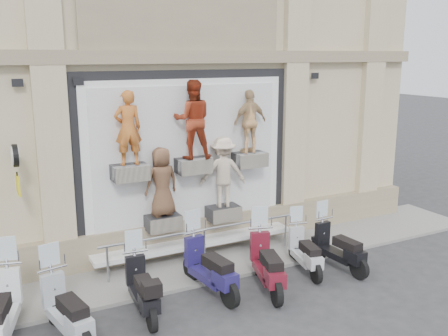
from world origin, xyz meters
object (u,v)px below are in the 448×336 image
(scooter_e, at_px, (209,256))
(scooter_g, at_px, (305,243))
(guard_rail, at_px, (204,247))
(scooter_b, at_px, (0,298))
(scooter_f, at_px, (267,253))
(scooter_c, at_px, (65,298))
(scooter_d, at_px, (142,278))
(clock_sign_bracket, at_px, (16,163))
(scooter_h, at_px, (339,238))

(scooter_e, xyz_separation_m, scooter_g, (2.41, -0.03, -0.12))
(guard_rail, relative_size, scooter_g, 2.93)
(guard_rail, bearing_deg, scooter_b, -163.16)
(guard_rail, xyz_separation_m, scooter_f, (0.67, -1.72, 0.36))
(scooter_c, relative_size, scooter_f, 0.97)
(scooter_b, relative_size, scooter_d, 1.13)
(clock_sign_bracket, relative_size, scooter_d, 0.55)
(scooter_e, xyz_separation_m, scooter_h, (3.21, -0.25, -0.07))
(scooter_h, bearing_deg, scooter_c, 177.68)
(scooter_h, bearing_deg, clock_sign_bracket, 158.75)
(scooter_e, distance_m, scooter_h, 3.22)
(scooter_g, bearing_deg, scooter_e, -168.18)
(clock_sign_bracket, bearing_deg, scooter_c, -79.15)
(clock_sign_bracket, distance_m, scooter_e, 4.32)
(scooter_c, xyz_separation_m, scooter_h, (6.19, 0.19, -0.05))
(clock_sign_bracket, relative_size, scooter_h, 0.55)
(scooter_c, distance_m, scooter_h, 6.19)
(scooter_d, bearing_deg, scooter_c, -165.46)
(scooter_d, relative_size, scooter_e, 0.92)
(scooter_c, xyz_separation_m, scooter_g, (5.39, 0.41, -0.10))
(clock_sign_bracket, height_order, scooter_h, clock_sign_bracket)
(guard_rail, height_order, scooter_g, scooter_g)
(scooter_f, height_order, scooter_g, scooter_f)
(clock_sign_bracket, relative_size, scooter_c, 0.52)
(guard_rail, height_order, scooter_b, scooter_b)
(guard_rail, bearing_deg, scooter_h, -30.06)
(scooter_b, xyz_separation_m, scooter_c, (1.00, -0.41, -0.05))
(clock_sign_bracket, height_order, scooter_e, clock_sign_bracket)
(scooter_e, bearing_deg, scooter_d, -179.93)
(scooter_b, xyz_separation_m, scooter_e, (3.98, 0.03, -0.03))
(scooter_b, distance_m, scooter_g, 6.40)
(scooter_d, distance_m, scooter_f, 2.69)
(clock_sign_bracket, height_order, scooter_g, clock_sign_bracket)
(scooter_f, bearing_deg, scooter_g, 32.67)
(scooter_d, xyz_separation_m, scooter_g, (3.94, 0.16, -0.05))
(scooter_f, bearing_deg, scooter_h, 20.44)
(guard_rail, distance_m, scooter_c, 3.91)
(clock_sign_bracket, distance_m, scooter_h, 7.22)
(scooter_b, distance_m, scooter_c, 1.08)
(clock_sign_bracket, height_order, scooter_b, clock_sign_bracket)
(scooter_e, relative_size, scooter_g, 1.18)
(scooter_c, relative_size, scooter_d, 1.06)
(guard_rail, bearing_deg, clock_sign_bracket, 173.16)
(clock_sign_bracket, xyz_separation_m, scooter_b, (-0.57, -1.82, -1.95))
(scooter_b, bearing_deg, scooter_e, 15.52)
(guard_rail, xyz_separation_m, scooter_c, (-3.47, -1.76, 0.33))
(scooter_d, relative_size, scooter_f, 0.92)
(scooter_d, bearing_deg, scooter_g, 6.93)
(clock_sign_bracket, bearing_deg, scooter_b, -107.50)
(scooter_c, distance_m, scooter_d, 1.48)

